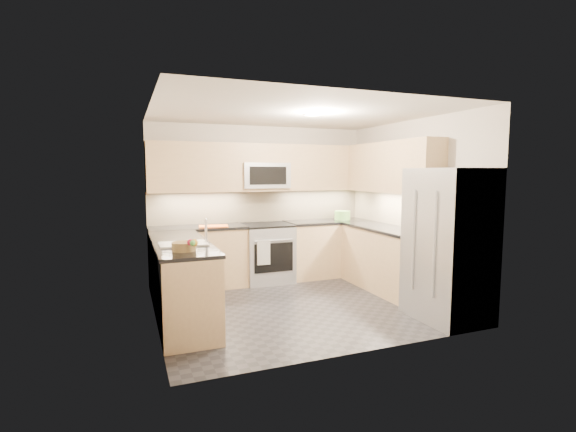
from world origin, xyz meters
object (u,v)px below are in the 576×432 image
object	(u,v)px
cutting_board	(214,226)
fruit_basket	(184,246)
microwave	(264,176)
utensil_bowl	(342,215)
refrigerator	(448,245)
gas_range	(267,253)

from	to	relation	value
cutting_board	fruit_basket	bearing A→B (deg)	-110.26
microwave	utensil_bowl	size ratio (longest dim) A/B	2.85
refrigerator	utensil_bowl	size ratio (longest dim) A/B	6.75
refrigerator	utensil_bowl	bearing A→B (deg)	91.77
utensil_bowl	fruit_basket	xyz separation A→B (m)	(-2.91, -1.92, -0.03)
gas_range	cutting_board	xyz separation A→B (m)	(-0.87, -0.09, 0.49)
fruit_basket	utensil_bowl	bearing A→B (deg)	33.38
microwave	fruit_basket	bearing A→B (deg)	-127.30
utensil_bowl	fruit_basket	world-z (taller)	utensil_bowl
microwave	utensil_bowl	world-z (taller)	microwave
gas_range	utensil_bowl	distance (m)	1.48
refrigerator	fruit_basket	distance (m)	3.04
gas_range	microwave	xyz separation A→B (m)	(0.00, 0.12, 1.24)
cutting_board	fruit_basket	world-z (taller)	fruit_basket
gas_range	refrigerator	distance (m)	2.86
gas_range	microwave	world-z (taller)	microwave
microwave	cutting_board	world-z (taller)	microwave
microwave	cutting_board	xyz separation A→B (m)	(-0.87, -0.21, -0.75)
microwave	gas_range	bearing A→B (deg)	-90.00
gas_range	cutting_board	distance (m)	1.00
refrigerator	utensil_bowl	distance (m)	2.46
gas_range	utensil_bowl	world-z (taller)	utensil_bowl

